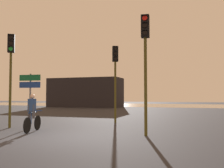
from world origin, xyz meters
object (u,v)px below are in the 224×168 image
Objects in this scene: traffic_light_near_right at (145,52)px; traffic_light_center at (115,69)px; cyclist at (32,113)px; direction_sign_post at (30,91)px; traffic_light_near_left at (11,63)px; distant_building at (85,93)px.

traffic_light_near_right is 1.07× the size of traffic_light_center.
traffic_light_center is 2.64× the size of cyclist.
traffic_light_near_left is at bearing -1.29° from direction_sign_post.
traffic_light_center reaches higher than cyclist.
direction_sign_post is at bearing 119.70° from cyclist.
distant_building is 2.26× the size of traffic_light_near_left.
distant_building is at bearing -107.25° from traffic_light_near_left.
cyclist is at bearing 126.86° from direction_sign_post.
traffic_light_near_left is (6.27, -22.63, 1.12)m from distant_building.
direction_sign_post is at bearing -71.95° from distant_building.
cyclist is (0.77, -0.87, -0.97)m from direction_sign_post.
traffic_light_near_right is at bearing 144.31° from traffic_light_near_left.
traffic_light_near_left is (-6.71, 0.35, -0.10)m from traffic_light_near_right.
traffic_light_near_left is at bearing -7.25° from traffic_light_near_right.
cyclist is (-4.85, -0.45, -2.45)m from traffic_light_near_right.
direction_sign_post is (7.35, -22.57, -0.25)m from distant_building.
traffic_light_near_right reaches higher than distant_building.
cyclist is at bearing 123.96° from traffic_light_near_left.
traffic_light_near_right reaches higher than traffic_light_near_left.
traffic_light_near_right is 2.81× the size of cyclist.
direction_sign_post is (-3.10, -3.67, -1.29)m from traffic_light_center.
traffic_light_near_left is 2.72× the size of cyclist.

